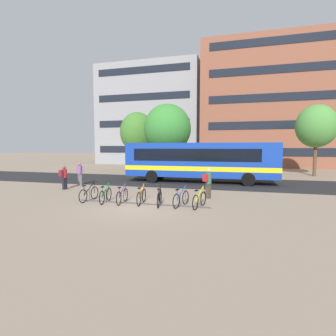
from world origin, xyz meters
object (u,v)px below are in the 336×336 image
(parked_bicycle_black_0, at_px, (89,194))
(street_tree_0, at_px, (137,132))
(city_bus, at_px, (201,161))
(street_tree_2, at_px, (167,129))
(parked_bicycle_yellow_6, at_px, (199,200))
(commuter_red_pack_0, at_px, (208,181))
(parked_bicycle_purple_2, at_px, (122,196))
(commuter_grey_pack_1, at_px, (80,172))
(commuter_maroon_pack_2, at_px, (64,176))
(parked_bicycle_green_1, at_px, (106,195))
(parked_bicycle_blue_5, at_px, (181,199))
(parked_bicycle_black_4, at_px, (159,198))
(parked_bicycle_orange_3, at_px, (141,196))
(street_tree_1, at_px, (316,126))

(parked_bicycle_black_0, relative_size, street_tree_0, 0.24)
(city_bus, distance_m, street_tree_2, 7.64)
(parked_bicycle_black_0, xyz_separation_m, parked_bicycle_yellow_6, (5.91, 0.04, 0.00))
(parked_bicycle_black_0, distance_m, commuter_red_pack_0, 6.52)
(parked_bicycle_purple_2, xyz_separation_m, parked_bicycle_yellow_6, (3.94, 0.12, 0.00))
(commuter_grey_pack_1, height_order, street_tree_0, street_tree_0)
(parked_bicycle_yellow_6, relative_size, commuter_grey_pack_1, 0.98)
(commuter_maroon_pack_2, relative_size, street_tree_0, 0.23)
(parked_bicycle_green_1, xyz_separation_m, parked_bicycle_blue_5, (3.96, 0.18, 0.00))
(parked_bicycle_black_0, bearing_deg, parked_bicycle_blue_5, -86.28)
(parked_bicycle_purple_2, height_order, street_tree_0, street_tree_0)
(city_bus, xyz_separation_m, street_tree_0, (-9.13, 9.00, 2.90))
(parked_bicycle_purple_2, height_order, parked_bicycle_yellow_6, same)
(parked_bicycle_purple_2, xyz_separation_m, parked_bicycle_blue_5, (3.04, 0.13, 0.00))
(commuter_red_pack_0, bearing_deg, commuter_grey_pack_1, 107.44)
(parked_bicycle_black_0, bearing_deg, parked_bicycle_black_4, -87.90)
(parked_bicycle_blue_5, bearing_deg, parked_bicycle_orange_3, 103.55)
(city_bus, bearing_deg, street_tree_1, 36.37)
(commuter_red_pack_0, xyz_separation_m, commuter_grey_pack_1, (-9.85, 2.51, 0.02))
(parked_bicycle_blue_5, height_order, commuter_maroon_pack_2, commuter_maroon_pack_2)
(parked_bicycle_black_0, distance_m, parked_bicycle_yellow_6, 5.91)
(parked_bicycle_blue_5, distance_m, street_tree_0, 20.70)
(parked_bicycle_green_1, relative_size, street_tree_2, 0.23)
(parked_bicycle_orange_3, xyz_separation_m, parked_bicycle_yellow_6, (2.94, -0.02, 0.00))
(commuter_grey_pack_1, bearing_deg, parked_bicycle_green_1, 93.19)
(parked_bicycle_black_4, xyz_separation_m, commuter_grey_pack_1, (-7.77, 4.99, 0.61))
(parked_bicycle_black_4, xyz_separation_m, parked_bicycle_yellow_6, (1.96, 0.11, 0.00))
(city_bus, xyz_separation_m, street_tree_1, (10.16, 7.58, 3.10))
(parked_bicycle_orange_3, xyz_separation_m, street_tree_0, (-7.42, 17.90, 4.29))
(parked_bicycle_purple_2, bearing_deg, parked_bicycle_orange_3, -88.30)
(parked_bicycle_black_4, relative_size, commuter_maroon_pack_2, 1.06)
(parked_bicycle_orange_3, xyz_separation_m, commuter_red_pack_0, (3.06, 2.35, 0.59))
(city_bus, distance_m, parked_bicycle_purple_2, 9.53)
(parked_bicycle_purple_2, bearing_deg, city_bus, -22.67)
(parked_bicycle_blue_5, bearing_deg, commuter_red_pack_0, -9.85)
(parked_bicycle_purple_2, relative_size, street_tree_2, 0.23)
(street_tree_0, bearing_deg, parked_bicycle_yellow_6, -59.95)
(parked_bicycle_orange_3, distance_m, parked_bicycle_yellow_6, 2.94)
(city_bus, distance_m, street_tree_0, 13.14)
(parked_bicycle_black_4, distance_m, commuter_red_pack_0, 3.29)
(parked_bicycle_black_0, distance_m, parked_bicycle_purple_2, 1.97)
(parked_bicycle_green_1, distance_m, commuter_red_pack_0, 5.62)
(street_tree_2, bearing_deg, parked_bicycle_purple_2, -83.56)
(parked_bicycle_blue_5, bearing_deg, parked_bicycle_yellow_6, -77.42)
(commuter_grey_pack_1, bearing_deg, street_tree_2, -154.22)
(parked_bicycle_green_1, relative_size, parked_bicycle_black_4, 1.01)
(parked_bicycle_green_1, xyz_separation_m, parked_bicycle_black_4, (2.90, 0.06, 0.00))
(parked_bicycle_yellow_6, distance_m, street_tree_2, 16.09)
(street_tree_1, bearing_deg, parked_bicycle_black_4, -123.25)
(parked_bicycle_purple_2, distance_m, parked_bicycle_blue_5, 3.04)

